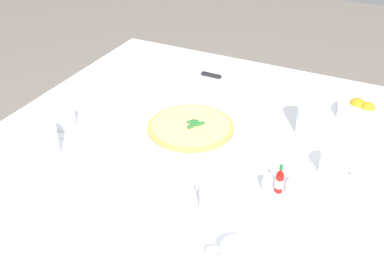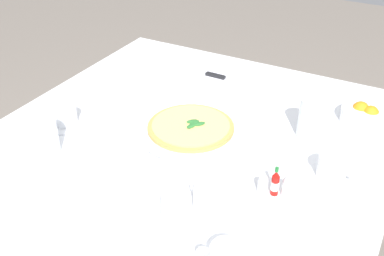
% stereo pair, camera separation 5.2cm
% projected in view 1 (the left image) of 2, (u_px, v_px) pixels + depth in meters
% --- Properties ---
extents(dining_table, '(1.16, 1.16, 0.73)m').
position_uv_depth(dining_table, '(193.00, 167.00, 1.47)').
color(dining_table, white).
rests_on(dining_table, ground_plane).
extents(pizza_plate, '(0.32, 0.32, 0.02)m').
position_uv_depth(pizza_plate, '(191.00, 130.00, 1.40)').
color(pizza_plate, white).
rests_on(pizza_plate, dining_table).
extents(pizza, '(0.26, 0.26, 0.02)m').
position_uv_depth(pizza, '(191.00, 126.00, 1.40)').
color(pizza, tan).
rests_on(pizza, pizza_plate).
extents(coffee_cup_right_edge, '(0.13, 0.13, 0.07)m').
position_uv_depth(coffee_cup_right_edge, '(63.00, 119.00, 1.42)').
color(coffee_cup_right_edge, white).
rests_on(coffee_cup_right_edge, dining_table).
extents(coffee_cup_left_edge, '(0.13, 0.13, 0.07)m').
position_uv_depth(coffee_cup_left_edge, '(215.00, 201.00, 1.10)').
color(coffee_cup_left_edge, white).
rests_on(coffee_cup_left_edge, dining_table).
extents(coffee_cup_far_left, '(0.13, 0.13, 0.07)m').
position_uv_depth(coffee_cup_far_left, '(334.00, 165.00, 1.22)').
color(coffee_cup_far_left, white).
rests_on(coffee_cup_far_left, dining_table).
extents(water_glass_near_left, '(0.07, 0.07, 0.12)m').
position_uv_depth(water_glass_near_left, '(308.00, 117.00, 1.38)').
color(water_glass_near_left, white).
rests_on(water_glass_near_left, dining_table).
extents(water_glass_center_back, '(0.07, 0.07, 0.11)m').
position_uv_depth(water_glass_center_back, '(45.00, 141.00, 1.28)').
color(water_glass_center_back, white).
rests_on(water_glass_center_back, dining_table).
extents(water_glass_far_right, '(0.07, 0.07, 0.13)m').
position_uv_depth(water_glass_far_right, '(153.00, 218.00, 1.02)').
color(water_glass_far_right, white).
rests_on(water_glass_far_right, dining_table).
extents(napkin_folded, '(0.23, 0.14, 0.02)m').
position_uv_depth(napkin_folded, '(199.00, 76.00, 1.72)').
color(napkin_folded, white).
rests_on(napkin_folded, dining_table).
extents(dinner_knife, '(0.20, 0.02, 0.01)m').
position_uv_depth(dinner_knife, '(199.00, 73.00, 1.71)').
color(dinner_knife, silver).
rests_on(dinner_knife, napkin_folded).
extents(citrus_bowl, '(0.15, 0.15, 0.06)m').
position_uv_depth(citrus_bowl, '(362.00, 111.00, 1.47)').
color(citrus_bowl, white).
rests_on(citrus_bowl, dining_table).
extents(hot_sauce_bottle, '(0.02, 0.02, 0.08)m').
position_uv_depth(hot_sauce_bottle, '(279.00, 181.00, 1.16)').
color(hot_sauce_bottle, '#B7140F').
rests_on(hot_sauce_bottle, dining_table).
extents(salt_shaker, '(0.03, 0.03, 0.06)m').
position_uv_depth(salt_shaker, '(267.00, 183.00, 1.17)').
color(salt_shaker, white).
rests_on(salt_shaker, dining_table).
extents(pepper_shaker, '(0.03, 0.03, 0.06)m').
position_uv_depth(pepper_shaker, '(291.00, 184.00, 1.16)').
color(pepper_shaker, white).
rests_on(pepper_shaker, dining_table).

